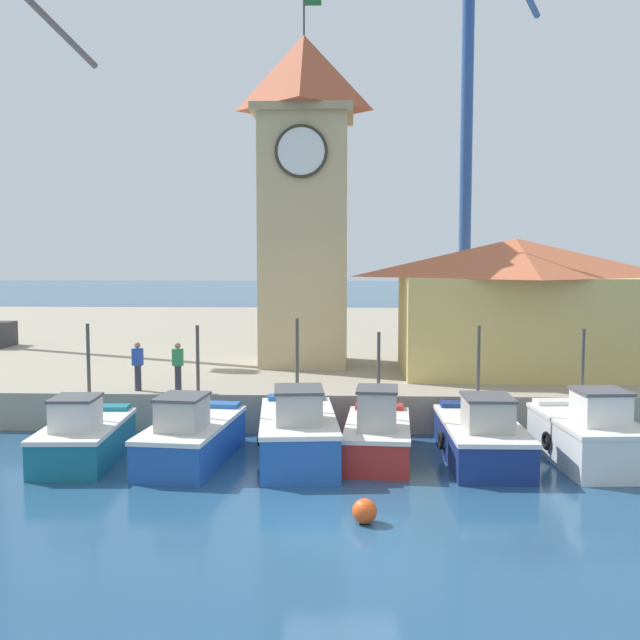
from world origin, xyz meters
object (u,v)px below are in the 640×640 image
object	(u,v)px
fishing_boat_mid_right	(589,435)
dock_worker_near_tower	(178,366)
fishing_boat_left_inner	(298,433)
fishing_boat_center	(481,436)
clock_tower	(304,193)
dock_worker_along_quay	(138,365)
mooring_buoy	(365,511)
fishing_boat_left_outer	(192,437)
fishing_boat_mid_left	(377,434)
fishing_boat_far_left	(84,437)
warehouse_right	(514,304)
port_crane_far	(469,170)

from	to	relation	value
fishing_boat_mid_right	dock_worker_near_tower	size ratio (longest dim) A/B	2.78
fishing_boat_left_inner	fishing_boat_center	size ratio (longest dim) A/B	1.06
clock_tower	dock_worker_along_quay	distance (m)	10.26
dock_worker_along_quay	mooring_buoy	bearing A→B (deg)	-49.65
fishing_boat_left_outer	fishing_boat_mid_left	size ratio (longest dim) A/B	1.10
fishing_boat_far_left	mooring_buoy	bearing A→B (deg)	-30.72
fishing_boat_far_left	fishing_boat_left_inner	size ratio (longest dim) A/B	0.83
dock_worker_along_quay	fishing_boat_left_outer	bearing A→B (deg)	-56.59
fishing_boat_far_left	fishing_boat_center	xyz separation A→B (m)	(11.09, 0.47, 0.01)
fishing_boat_mid_right	dock_worker_along_quay	xyz separation A→B (m)	(-13.62, 3.77, 1.31)
fishing_boat_far_left	fishing_boat_center	size ratio (longest dim) A/B	0.87
warehouse_right	mooring_buoy	xyz separation A→B (m)	(-5.90, -13.01, -3.59)
fishing_boat_mid_left	port_crane_far	world-z (taller)	port_crane_far
fishing_boat_mid_left	mooring_buoy	xyz separation A→B (m)	(-0.45, -5.17, -0.43)
fishing_boat_mid_left	clock_tower	bearing A→B (deg)	105.14
fishing_boat_far_left	warehouse_right	size ratio (longest dim) A/B	0.49
fishing_boat_mid_left	fishing_boat_mid_right	xyz separation A→B (m)	(5.80, -0.27, 0.08)
warehouse_right	port_crane_far	size ratio (longest dim) A/B	0.41
fishing_boat_left_outer	clock_tower	bearing A→B (deg)	76.48
port_crane_far	warehouse_right	bearing A→B (deg)	-84.74
clock_tower	dock_worker_along_quay	size ratio (longest dim) A/B	9.18
fishing_boat_left_outer	clock_tower	size ratio (longest dim) A/B	0.33
port_crane_far	fishing_boat_left_outer	bearing A→B (deg)	-122.43
fishing_boat_left_outer	warehouse_right	bearing A→B (deg)	38.09
fishing_boat_mid_left	port_crane_far	distance (m)	18.29
fishing_boat_left_outer	dock_worker_near_tower	distance (m)	4.40
fishing_boat_mid_right	dock_worker_along_quay	size ratio (longest dim) A/B	2.78
fishing_boat_far_left	fishing_boat_left_outer	world-z (taller)	fishing_boat_far_left
fishing_boat_left_inner	fishing_boat_mid_right	world-z (taller)	fishing_boat_left_inner
port_crane_far	fishing_boat_mid_left	bearing A→B (deg)	-107.46
warehouse_right	port_crane_far	xyz separation A→B (m)	(-0.68, 7.34, 5.88)
fishing_boat_left_inner	warehouse_right	distance (m)	11.57
clock_tower	dock_worker_near_tower	world-z (taller)	clock_tower
fishing_boat_left_outer	fishing_boat_left_inner	size ratio (longest dim) A/B	0.94
fishing_boat_far_left	mooring_buoy	xyz separation A→B (m)	(7.74, -4.60, -0.40)
fishing_boat_mid_left	clock_tower	world-z (taller)	clock_tower
clock_tower	port_crane_far	size ratio (longest dim) A/B	0.69
fishing_boat_far_left	mooring_buoy	world-z (taller)	fishing_boat_far_left
fishing_boat_left_outer	port_crane_far	bearing A→B (deg)	57.57
fishing_boat_far_left	fishing_boat_center	world-z (taller)	fishing_boat_far_left
clock_tower	warehouse_right	xyz separation A→B (m)	(8.13, -2.08, -4.38)
fishing_boat_center	clock_tower	xyz separation A→B (m)	(-5.58, 10.01, 7.55)
fishing_boat_far_left	dock_worker_along_quay	distance (m)	4.33
fishing_boat_center	clock_tower	bearing A→B (deg)	119.12
fishing_boat_mid_left	dock_worker_near_tower	world-z (taller)	fishing_boat_mid_left
fishing_boat_left_outer	fishing_boat_mid_left	distance (m)	5.21
fishing_boat_left_outer	warehouse_right	size ratio (longest dim) A/B	0.56
mooring_buoy	dock_worker_along_quay	bearing A→B (deg)	130.35
warehouse_right	fishing_boat_mid_left	bearing A→B (deg)	-124.81
fishing_boat_mid_left	warehouse_right	size ratio (longest dim) A/B	0.51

